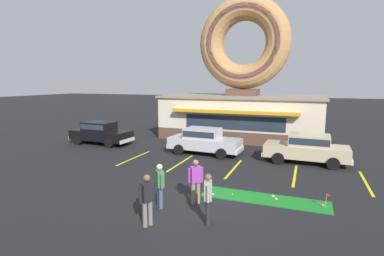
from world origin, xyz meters
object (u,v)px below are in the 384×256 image
Objects in this scene: pedestrian_blue_sweater_man at (208,196)px; pedestrian_leather_jacket_man at (196,180)px; trash_bin at (325,144)px; pedestrian_hooded_kid at (160,184)px; putting_flag_pin at (327,198)px; car_champagne at (307,147)px; golf_ball at (232,194)px; car_black at (100,132)px; car_silver at (204,140)px; pedestrian_clipboard_woman at (147,198)px.

pedestrian_leather_jacket_man is at bearing 124.75° from pedestrian_blue_sweater_man.
pedestrian_hooded_kid is at bearing -116.85° from trash_bin.
putting_flag_pin is 0.33× the size of pedestrian_leather_jacket_man.
pedestrian_blue_sweater_man reaches higher than car_champagne.
putting_flag_pin is (3.42, -0.13, 0.39)m from golf_ball.
putting_flag_pin is 0.12× the size of car_champagne.
golf_ball is 6.76m from car_champagne.
putting_flag_pin is 15.99m from car_black.
pedestrian_hooded_kid is at bearing -42.47° from car_black.
car_champagne is (-0.75, 6.28, 0.43)m from putting_flag_pin.
pedestrian_blue_sweater_man is at bearing -38.65° from car_black.
putting_flag_pin is 0.12× the size of car_black.
trash_bin is at bearing 63.15° from pedestrian_hooded_kid.
car_silver reaches higher than golf_ball.
trash_bin is (5.86, 11.57, -0.38)m from pedestrian_hooded_kid.
car_black is 12.35m from pedestrian_hooded_kid.
car_champagne is at bearing -0.34° from car_black.
pedestrian_leather_jacket_man is (-1.07, -1.32, 0.87)m from golf_ball.
golf_ball is 0.01× the size of car_silver.
car_silver is 7.78m from pedestrian_leather_jacket_man.
trash_bin is at bearing 66.03° from pedestrian_leather_jacket_man.
golf_ball is 3.11m from pedestrian_hooded_kid.
pedestrian_clipboard_woman reaches higher than pedestrian_blue_sweater_man.
car_champagne is at bearing 66.47° from golf_ball.
pedestrian_hooded_kid is 1.64× the size of trash_bin.
car_black is 13.50m from pedestrian_clipboard_woman.
pedestrian_clipboard_woman reaches higher than car_silver.
car_champagne is at bearing -107.57° from trash_bin.
golf_ball is at bearing 50.99° from pedestrian_leather_jacket_man.
pedestrian_leather_jacket_man reaches higher than golf_ball.
car_silver is 8.32m from pedestrian_hooded_kid.
pedestrian_hooded_kid is (-5.55, -1.97, 0.44)m from putting_flag_pin.
car_silver is 9.71m from pedestrian_clipboard_woman.
pedestrian_leather_jacket_man is 1.71× the size of trash_bin.
pedestrian_hooded_kid is (9.11, -8.34, 0.01)m from car_black.
pedestrian_blue_sweater_man is at bearing 26.47° from pedestrian_clipboard_woman.
pedestrian_blue_sweater_man is 1.67× the size of trash_bin.
putting_flag_pin is 0.33× the size of pedestrian_clipboard_woman.
pedestrian_clipboard_woman reaches higher than pedestrian_hooded_kid.
pedestrian_clipboard_woman is 1.70× the size of trash_bin.
car_silver is 2.84× the size of pedestrian_blue_sweater_man.
car_black is 2.87× the size of pedestrian_hooded_kid.
pedestrian_blue_sweater_man is (-0.16, -2.63, 0.85)m from golf_ball.
putting_flag_pin is at bearing 19.57° from pedestrian_hooded_kid.
trash_bin is at bearing 12.20° from car_black.
pedestrian_blue_sweater_man reaches higher than car_silver.
pedestrian_leather_jacket_man is (1.06, 0.79, 0.04)m from pedestrian_hooded_kid.
pedestrian_leather_jacket_man is at bearing -116.63° from car_champagne.
car_champagne is 8.35m from pedestrian_leather_jacket_man.
trash_bin is at bearing 68.51° from golf_ball.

